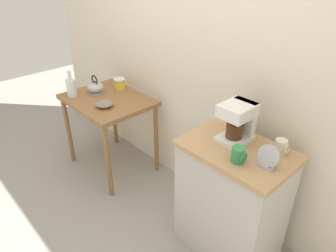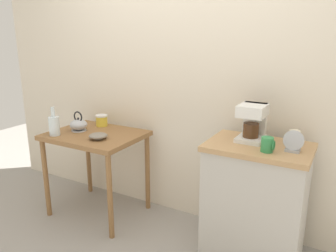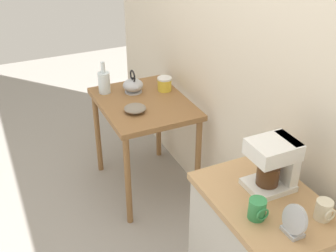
{
  "view_description": "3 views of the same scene",
  "coord_description": "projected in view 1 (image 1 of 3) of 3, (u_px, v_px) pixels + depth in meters",
  "views": [
    {
      "loc": [
        1.63,
        -1.36,
        1.96
      ],
      "look_at": [
        0.12,
        0.04,
        0.79
      ],
      "focal_mm": 33.08,
      "sensor_mm": 36.0,
      "label": 1
    },
    {
      "loc": [
        1.24,
        -2.12,
        1.61
      ],
      "look_at": [
        0.04,
        0.03,
        0.93
      ],
      "focal_mm": 35.49,
      "sensor_mm": 36.0,
      "label": 2
    },
    {
      "loc": [
        1.96,
        -1.01,
        2.17
      ],
      "look_at": [
        -0.18,
        -0.02,
        0.82
      ],
      "focal_mm": 45.61,
      "sensor_mm": 36.0,
      "label": 3
    }
  ],
  "objects": [
    {
      "name": "mug_tall_green",
      "position": [
        238.0,
        155.0,
        1.8
      ],
      "size": [
        0.09,
        0.08,
        0.1
      ],
      "color": "#338C4C",
      "rests_on": "kitchen_counter"
    },
    {
      "name": "glass_carafe_vase",
      "position": [
        71.0,
        87.0,
        2.88
      ],
      "size": [
        0.09,
        0.09,
        0.25
      ],
      "color": "silver",
      "rests_on": "wooden_table"
    },
    {
      "name": "table_clock",
      "position": [
        268.0,
        158.0,
        1.75
      ],
      "size": [
        0.13,
        0.06,
        0.14
      ],
      "color": "#B2B5BA",
      "rests_on": "kitchen_counter"
    },
    {
      "name": "canister_enamel",
      "position": [
        120.0,
        84.0,
        3.05
      ],
      "size": [
        0.11,
        0.11,
        0.11
      ],
      "color": "gold",
      "rests_on": "wooden_table"
    },
    {
      "name": "bowl_stoneware",
      "position": [
        104.0,
        104.0,
        2.71
      ],
      "size": [
        0.15,
        0.15,
        0.05
      ],
      "color": "gray",
      "rests_on": "wooden_table"
    },
    {
      "name": "ground_plane",
      "position": [
        156.0,
        199.0,
        2.81
      ],
      "size": [
        8.0,
        8.0,
        0.0
      ],
      "primitive_type": "plane",
      "color": "gray"
    },
    {
      "name": "back_wall",
      "position": [
        206.0,
        37.0,
        2.32
      ],
      "size": [
        4.4,
        0.1,
        2.8
      ],
      "primitive_type": "cube",
      "color": "beige",
      "rests_on": "ground_plane"
    },
    {
      "name": "kitchen_counter",
      "position": [
        231.0,
        201.0,
        2.16
      ],
      "size": [
        0.7,
        0.48,
        0.88
      ],
      "color": "#BCB7AD",
      "rests_on": "ground_plane"
    },
    {
      "name": "mug_small_cream",
      "position": [
        281.0,
        147.0,
        1.87
      ],
      "size": [
        0.08,
        0.07,
        0.09
      ],
      "color": "beige",
      "rests_on": "kitchen_counter"
    },
    {
      "name": "wooden_table",
      "position": [
        108.0,
        108.0,
        2.93
      ],
      "size": [
        0.81,
        0.63,
        0.77
      ],
      "color": "olive",
      "rests_on": "ground_plane"
    },
    {
      "name": "teakettle",
      "position": [
        96.0,
        87.0,
        2.96
      ],
      "size": [
        0.19,
        0.16,
        0.18
      ],
      "color": "#B2B5BA",
      "rests_on": "wooden_table"
    },
    {
      "name": "coffee_maker",
      "position": [
        238.0,
        120.0,
        1.97
      ],
      "size": [
        0.18,
        0.22,
        0.26
      ],
      "color": "white",
      "rests_on": "kitchen_counter"
    }
  ]
}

